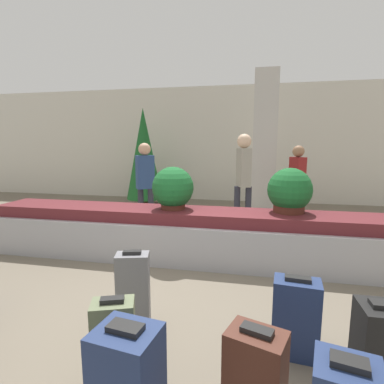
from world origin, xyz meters
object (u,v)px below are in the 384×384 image
potted_plant_0 (173,189)px  suitcase_4 (114,345)px  pillar (264,144)px  potted_plant_1 (290,192)px  decorated_tree (144,154)px  suitcase_5 (255,382)px  suitcase_1 (133,291)px  suitcase_6 (378,348)px  traveler_1 (297,179)px  traveler_0 (243,174)px  suitcase_7 (296,318)px  traveler_2 (145,179)px

potted_plant_0 → suitcase_4: bearing=-84.3°
pillar → potted_plant_1: pillar is taller
potted_plant_0 → decorated_tree: bearing=116.5°
suitcase_5 → suitcase_1: bearing=162.7°
suitcase_6 → traveler_1: 4.11m
suitcase_5 → suitcase_4: bearing=-168.6°
pillar → suitcase_6: 5.23m
pillar → traveler_0: 1.74m
suitcase_5 → suitcase_6: bearing=49.2°
potted_plant_0 → potted_plant_1: same height
suitcase_1 → suitcase_7: (1.34, -0.07, -0.04)m
suitcase_4 → potted_plant_0: size_ratio=1.08×
pillar → suitcase_4: 5.63m
potted_plant_0 → traveler_0: size_ratio=0.33×
potted_plant_1 → suitcase_4: bearing=-118.6°
pillar → potted_plant_0: size_ratio=5.41×
suitcase_1 → suitcase_6: 1.85m
suitcase_7 → potted_plant_0: potted_plant_0 is taller
suitcase_6 → traveler_0: traveler_0 is taller
potted_plant_1 → traveler_2: bearing=154.0°
suitcase_7 → traveler_0: bearing=105.3°
suitcase_1 → traveler_0: (0.81, 3.11, 0.74)m
suitcase_1 → traveler_1: (1.81, 3.76, 0.59)m
potted_plant_1 → traveler_0: 1.46m
traveler_1 → suitcase_1: bearing=-51.4°
potted_plant_0 → pillar: bearing=66.6°
traveler_1 → decorated_tree: 3.93m
suitcase_5 → suitcase_6: size_ratio=1.02×
suitcase_1 → potted_plant_0: (-0.10, 1.70, 0.65)m
suitcase_4 → suitcase_6: size_ratio=1.04×
pillar → potted_plant_1: (0.25, -2.92, -0.61)m
pillar → suitcase_1: bearing=-104.4°
pillar → traveler_1: size_ratio=2.02×
traveler_2 → suitcase_5: bearing=-97.8°
suitcase_6 → suitcase_7: size_ratio=0.97×
potted_plant_0 → decorated_tree: (-1.73, 3.46, 0.36)m
suitcase_4 → suitcase_6: suitcase_4 is taller
suitcase_7 → decorated_tree: size_ratio=0.25×
suitcase_5 → traveler_1: bearing=99.2°
traveler_1 → suitcase_6: bearing=-25.5°
suitcase_4 → suitcase_7: suitcase_4 is taller
suitcase_1 → suitcase_6: bearing=-24.6°
suitcase_6 → traveler_2: (-2.81, 3.31, 0.67)m
decorated_tree → traveler_1: bearing=-21.1°
suitcase_4 → potted_plant_1: 2.87m
suitcase_5 → potted_plant_1: 2.69m
suitcase_4 → suitcase_7: 1.33m
pillar → suitcase_1: 5.04m
suitcase_6 → potted_plant_0: bearing=132.9°
decorated_tree → suitcase_4: bearing=-71.3°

